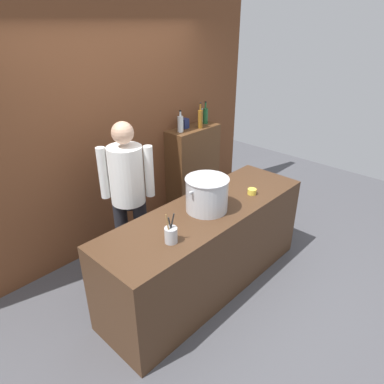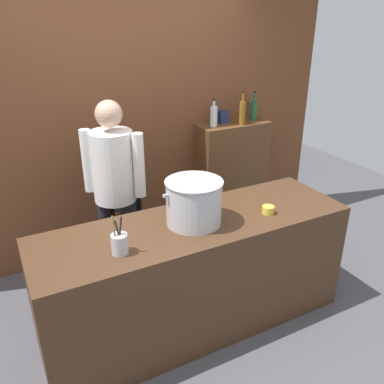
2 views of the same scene
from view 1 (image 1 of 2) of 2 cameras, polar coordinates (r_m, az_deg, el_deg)
ground_plane at (r=3.77m, az=2.28°, el=-14.76°), size 8.00×8.00×0.00m
brick_back_panel at (r=4.00m, az=-12.93°, el=11.71°), size 4.40×0.10×3.00m
prep_counter at (r=3.48m, az=2.42°, el=-9.23°), size 2.30×0.70×0.90m
bar_cabinet at (r=4.80m, az=0.19°, el=3.63°), size 0.76×0.32×1.21m
chef at (r=3.50m, az=-10.51°, el=0.32°), size 0.45×0.43×1.66m
stockpot_large at (r=3.15m, az=2.47°, el=-0.38°), size 0.46×0.40×0.32m
utensil_crock at (r=2.75m, az=-3.49°, el=-7.01°), size 0.10×0.10×0.26m
butter_jar at (r=3.54m, az=9.86°, el=0.08°), size 0.09×0.09×0.06m
wine_bottle_amber at (r=4.55m, az=1.38°, el=11.99°), size 0.06×0.06×0.33m
wine_bottle_clear at (r=4.40m, az=-1.92°, el=11.20°), size 0.07×0.07×0.27m
wine_bottle_green at (r=4.76m, az=2.22°, el=12.50°), size 0.07×0.07×0.30m
wine_glass_short at (r=4.85m, az=1.86°, el=12.93°), size 0.07×0.07×0.17m
spice_tin_navy at (r=4.56m, az=-1.23°, el=11.25°), size 0.09×0.09×0.13m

